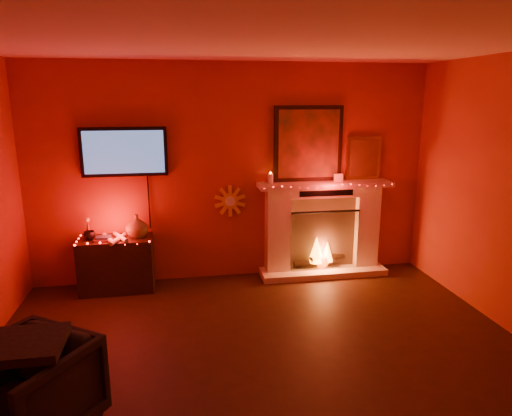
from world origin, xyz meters
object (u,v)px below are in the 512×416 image
Objects in this scene: tv at (124,152)px; fireplace at (322,220)px; sunburst_clock at (230,201)px; console_table at (118,261)px; armchair at (29,391)px.

fireplace is at bearing -1.50° from tv.
fireplace is at bearing -4.37° from sunburst_clock.
console_table is 1.23× the size of armchair.
sunburst_clock is at bearing 9.03° from console_table.
sunburst_clock is (1.25, 0.03, -0.65)m from tv.
console_table is at bearing 117.69° from armchair.
console_table is (-1.39, -0.22, -0.63)m from sunburst_clock.
sunburst_clock is 0.53× the size of armchair.
fireplace is 1.76× the size of tv.
tv is at bearing 178.50° from fireplace.
fireplace is 1.23m from sunburst_clock.
sunburst_clock is at bearing 175.63° from fireplace.
armchair is (-0.31, -2.45, -0.03)m from console_table.
tv is at bearing -178.76° from sunburst_clock.
console_table is (-0.14, -0.19, -1.27)m from tv.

